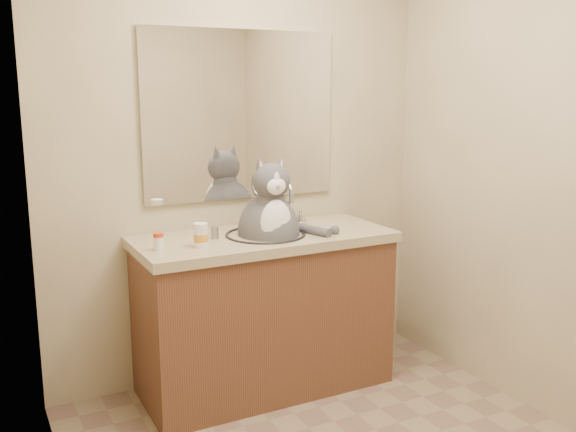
# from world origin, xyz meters

# --- Properties ---
(room) EXTENTS (2.22, 2.52, 2.42)m
(room) POSITION_xyz_m (0.00, 0.00, 1.20)
(room) COLOR #85765C
(room) RESTS_ON ground
(vanity) EXTENTS (1.34, 0.59, 1.12)m
(vanity) POSITION_xyz_m (0.00, 0.96, 0.44)
(vanity) COLOR brown
(vanity) RESTS_ON ground
(mirror) EXTENTS (1.10, 0.02, 0.90)m
(mirror) POSITION_xyz_m (0.00, 1.24, 1.45)
(mirror) COLOR white
(mirror) RESTS_ON room
(shower_curtain) EXTENTS (0.02, 1.30, 1.93)m
(shower_curtain) POSITION_xyz_m (-1.05, 0.10, 1.03)
(shower_curtain) COLOR beige
(shower_curtain) RESTS_ON ground
(cat) EXTENTS (0.45, 0.40, 0.63)m
(cat) POSITION_xyz_m (0.02, 0.94, 0.89)
(cat) COLOR #4E4E54
(cat) RESTS_ON vanity
(pill_bottle_redcap) EXTENTS (0.06, 0.06, 0.08)m
(pill_bottle_redcap) POSITION_xyz_m (-0.58, 0.89, 0.89)
(pill_bottle_redcap) COLOR white
(pill_bottle_redcap) RESTS_ON vanity
(pill_bottle_orange) EXTENTS (0.08, 0.08, 0.12)m
(pill_bottle_orange) POSITION_xyz_m (-0.38, 0.86, 0.91)
(pill_bottle_orange) COLOR white
(pill_bottle_orange) RESTS_ON vanity
(grey_canister) EXTENTS (0.05, 0.05, 0.06)m
(grey_canister) POSITION_xyz_m (-0.26, 0.99, 0.88)
(grey_canister) COLOR gray
(grey_canister) RESTS_ON vanity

